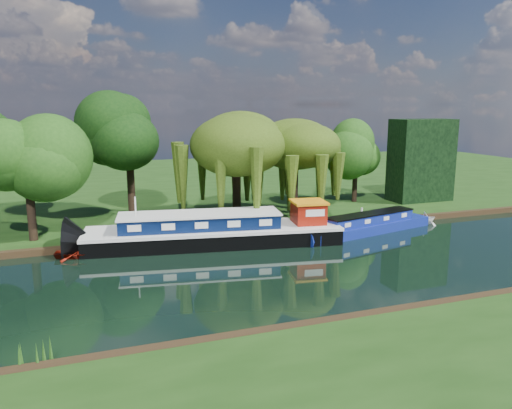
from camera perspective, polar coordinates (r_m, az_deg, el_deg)
name	(u,v)px	position (r m, az deg, el deg)	size (l,w,h in m)	color
ground	(306,267)	(31.20, 5.78, -7.08)	(120.00, 120.00, 0.00)	black
far_bank	(189,183)	(62.76, -7.64, 2.45)	(120.00, 52.00, 0.45)	#16350E
dutch_barge	(216,231)	(35.75, -4.56, -3.08)	(18.45, 6.81, 3.81)	black
narrowboat	(370,225)	(39.95, 12.88, -2.30)	(11.71, 4.54, 1.69)	navy
red_dinghy	(82,256)	(35.00, -19.24, -5.62)	(2.44, 3.41, 0.71)	maroon
white_cruiser	(425,224)	(44.14, 18.78, -2.13)	(1.92, 2.23, 1.17)	silver
willow_left	(236,146)	(40.99, -2.27, 6.70)	(6.96, 6.96, 8.34)	black
willow_right	(294,153)	(42.09, 4.41, 5.86)	(6.05, 6.05, 7.37)	black
tree_far_left	(26,158)	(37.61, -24.76, 4.82)	(5.24, 5.24, 8.45)	black
tree_far_mid	(129,137)	(45.09, -14.35, 7.50)	(5.88, 5.88, 9.62)	black
tree_far_right	(356,153)	(49.46, 11.36, 5.79)	(4.23, 4.23, 6.92)	black
conifer_hedge	(421,160)	(51.94, 18.35, 4.83)	(6.00, 3.00, 8.00)	black
lamppost	(257,198)	(40.19, 0.07, 0.73)	(0.36, 0.36, 2.56)	silver
mooring_posts	(254,223)	(38.23, -0.27, -2.08)	(19.16, 0.16, 1.00)	silver
reeds_near	(489,286)	(28.98, 25.06, -8.44)	(33.70, 1.50, 1.10)	#1F4913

